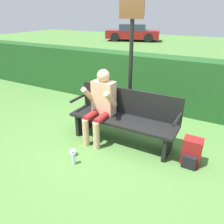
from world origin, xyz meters
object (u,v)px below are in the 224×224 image
(park_bench, at_px, (124,117))
(water_bottle, at_px, (73,158))
(signpost, at_px, (131,60))
(person_seated, at_px, (101,103))
(backpack, at_px, (191,152))
(parked_car, at_px, (133,33))

(park_bench, distance_m, water_bottle, 1.13)
(park_bench, height_order, signpost, signpost)
(person_seated, xyz_separation_m, water_bottle, (0.03, -0.88, -0.60))
(person_seated, relative_size, backpack, 2.93)
(person_seated, bearing_deg, backpack, -0.22)
(water_bottle, relative_size, signpost, 0.09)
(water_bottle, bearing_deg, backpack, 29.12)
(park_bench, height_order, person_seated, person_seated)
(park_bench, bearing_deg, signpost, 104.05)
(park_bench, xyz_separation_m, backpack, (1.20, -0.13, -0.26))
(backpack, height_order, water_bottle, backpack)
(backpack, height_order, parked_car, parked_car)
(person_seated, xyz_separation_m, parked_car, (-5.48, 13.86, -0.09))
(person_seated, height_order, signpost, signpost)
(park_bench, distance_m, person_seated, 0.48)
(person_seated, xyz_separation_m, backpack, (1.60, -0.01, -0.50))
(person_seated, bearing_deg, parked_car, 111.57)
(water_bottle, relative_size, parked_car, 0.05)
(water_bottle, height_order, signpost, signpost)
(park_bench, height_order, parked_car, parked_car)
(signpost, height_order, parked_car, signpost)
(backpack, bearing_deg, water_bottle, -150.88)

